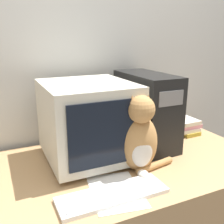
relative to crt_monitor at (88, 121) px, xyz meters
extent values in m
cube|color=silver|center=(0.08, 0.36, 0.26)|extent=(7.00, 0.05, 2.50)
cube|color=beige|center=(0.00, 0.00, -0.20)|extent=(0.31, 0.29, 0.02)
cube|color=beige|center=(0.00, 0.00, 0.01)|extent=(0.44, 0.48, 0.39)
cube|color=black|center=(0.00, -0.24, 0.01)|extent=(0.35, 0.01, 0.31)
cube|color=black|center=(0.39, 0.05, 0.00)|extent=(0.21, 0.46, 0.43)
cube|color=slate|center=(0.39, -0.19, 0.12)|extent=(0.15, 0.01, 0.08)
cube|color=silver|center=(-0.04, -0.39, -0.21)|extent=(0.47, 0.15, 0.02)
cube|color=silver|center=(-0.04, -0.39, -0.20)|extent=(0.42, 0.12, 0.00)
ellipsoid|color=#B7844C|center=(0.18, -0.22, -0.07)|extent=(0.22, 0.19, 0.28)
ellipsoid|color=beige|center=(0.17, -0.28, -0.09)|extent=(0.11, 0.06, 0.16)
sphere|color=#B7844C|center=(0.17, -0.25, 0.10)|extent=(0.16, 0.16, 0.13)
cone|color=#B7844C|center=(0.13, -0.24, 0.16)|extent=(0.03, 0.03, 0.03)
cone|color=#B7844C|center=(0.20, -0.25, 0.16)|extent=(0.03, 0.03, 0.03)
ellipsoid|color=beige|center=(0.16, -0.31, -0.20)|extent=(0.07, 0.09, 0.04)
cylinder|color=#B7844C|center=(0.26, -0.25, -0.20)|extent=(0.23, 0.07, 0.03)
cube|color=gold|center=(0.74, 0.09, -0.20)|extent=(0.12, 0.20, 0.03)
cube|color=beige|center=(0.73, 0.09, -0.18)|extent=(0.14, 0.18, 0.02)
cube|color=pink|center=(0.74, 0.10, -0.15)|extent=(0.15, 0.18, 0.03)
cube|color=beige|center=(0.73, 0.09, -0.13)|extent=(0.15, 0.19, 0.03)
cylinder|color=navy|center=(-0.13, -0.31, -0.21)|extent=(0.13, 0.05, 0.01)
cube|color=white|center=(-0.01, -0.35, -0.21)|extent=(0.26, 0.33, 0.00)
camera|label=1|loc=(-0.44, -1.24, 0.43)|focal=42.00mm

